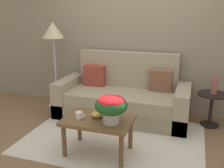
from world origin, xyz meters
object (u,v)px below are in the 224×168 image
at_px(coffee_table, 98,124).
at_px(couch, 123,98).
at_px(coffee_mug, 79,115).
at_px(side_table, 212,103).
at_px(floor_lamp, 53,37).
at_px(table_vase, 214,86).
at_px(potted_plant, 111,106).
at_px(snack_bowl, 97,114).

bearing_deg(coffee_table, couch, 91.29).
height_order(couch, coffee_table, couch).
height_order(couch, coffee_mug, couch).
bearing_deg(coffee_mug, couch, 81.74).
height_order(side_table, floor_lamp, floor_lamp).
relative_size(side_table, table_vase, 1.92).
bearing_deg(potted_plant, coffee_mug, -179.27).
xyz_separation_m(coffee_table, floor_lamp, (-1.32, 1.30, 0.89)).
bearing_deg(floor_lamp, couch, -3.21).
relative_size(coffee_table, table_vase, 3.05).
bearing_deg(side_table, floor_lamp, 179.66).
bearing_deg(potted_plant, side_table, 48.90).
distance_m(floor_lamp, table_vase, 2.78).
bearing_deg(snack_bowl, coffee_table, -53.63).
bearing_deg(couch, potted_plant, -80.39).
height_order(couch, potted_plant, couch).
height_order(floor_lamp, snack_bowl, floor_lamp).
relative_size(couch, coffee_table, 2.57).
bearing_deg(side_table, coffee_mug, -139.47).
distance_m(coffee_mug, snack_bowl, 0.22).
distance_m(couch, potted_plant, 1.37).
bearing_deg(table_vase, side_table, 161.04).
bearing_deg(coffee_table, potted_plant, -19.00).
bearing_deg(floor_lamp, coffee_table, -44.52).
xyz_separation_m(coffee_table, coffee_mug, (-0.22, -0.07, 0.11)).
bearing_deg(coffee_mug, snack_bowl, 28.53).
height_order(floor_lamp, coffee_mug, floor_lamp).
bearing_deg(couch, snack_bowl, -89.85).
xyz_separation_m(coffee_table, potted_plant, (0.19, -0.07, 0.29)).
relative_size(potted_plant, coffee_mug, 3.09).
bearing_deg(coffee_table, floor_lamp, 135.48).
xyz_separation_m(couch, snack_bowl, (0.00, -1.20, 0.19)).
bearing_deg(floor_lamp, table_vase, -0.42).
height_order(couch, floor_lamp, floor_lamp).
distance_m(side_table, potted_plant, 1.82).
bearing_deg(couch, table_vase, 2.15).
xyz_separation_m(floor_lamp, potted_plant, (1.52, -1.37, -0.60)).
bearing_deg(snack_bowl, side_table, 41.91).
bearing_deg(coffee_table, table_vase, 42.87).
relative_size(potted_plant, table_vase, 1.39).
bearing_deg(side_table, couch, -177.68).
bearing_deg(snack_bowl, coffee_mug, -151.47).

